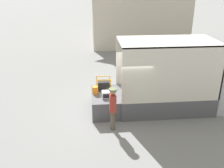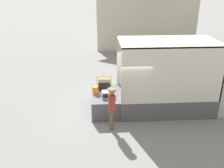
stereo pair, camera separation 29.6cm
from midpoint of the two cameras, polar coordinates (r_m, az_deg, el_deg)
The scene contains 7 objects.
ground_plane at distance 11.77m, azimuth 2.20°, elevation -5.92°, with size 160.00×160.00×0.00m, color gray.
box_truck at distance 12.24m, azimuth 19.38°, elevation -1.27°, with size 6.32×2.21×3.26m.
tailgate_deck at distance 11.53m, azimuth -0.82°, elevation -4.14°, with size 1.23×2.10×0.86m, color #4C4C51.
microwave at distance 10.94m, azimuth -0.21°, elevation -2.37°, with size 0.53×0.34×0.29m.
portable_generator at distance 11.68m, azimuth -1.01°, elevation -0.24°, with size 0.67×0.53×0.60m.
orange_bucket at distance 11.30m, azimuth -3.09°, elevation -1.38°, with size 0.26×0.26×0.35m.
worker_person at distance 9.79m, azimuth 0.79°, elevation -4.79°, with size 0.32×0.44×1.81m.
Camera 2 is at (-0.93, -10.28, 5.65)m, focal length 40.00 mm.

